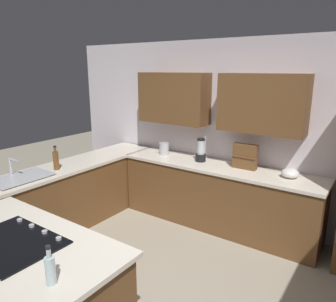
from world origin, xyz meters
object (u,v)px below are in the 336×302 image
(spice_rack, at_px, (245,156))
(dish_soap_bottle, at_px, (56,160))
(blender, at_px, (201,152))
(second_bottle, at_px, (50,269))
(kettle, at_px, (164,149))
(cooktop, at_px, (12,242))
(mixing_bowl, at_px, (290,173))
(sink_unit, at_px, (20,177))

(spice_rack, distance_m, dish_soap_bottle, 2.50)
(spice_rack, bearing_deg, blender, 2.81)
(blender, bearing_deg, second_bottle, 101.06)
(kettle, bearing_deg, cooktop, 101.35)
(spice_rack, bearing_deg, mixing_bowl, 176.96)
(sink_unit, xyz_separation_m, cooktop, (-1.34, 0.86, -0.01))
(spice_rack, relative_size, second_bottle, 1.26)
(sink_unit, xyz_separation_m, second_bottle, (-1.99, 0.98, 0.09))
(dish_soap_bottle, distance_m, second_bottle, 2.42)
(sink_unit, height_order, mixing_bowl, sink_unit)
(second_bottle, bearing_deg, cooktop, -10.05)
(blender, height_order, kettle, blender)
(cooktop, xyz_separation_m, dish_soap_bottle, (1.28, -1.34, 0.13))
(blender, height_order, mixing_bowl, blender)
(cooktop, height_order, mixing_bowl, mixing_bowl)
(blender, bearing_deg, kettle, -0.00)
(mixing_bowl, relative_size, second_bottle, 0.80)
(spice_rack, xyz_separation_m, second_bottle, (0.08, 2.93, -0.06))
(second_bottle, bearing_deg, dish_soap_bottle, -37.02)
(dish_soap_bottle, xyz_separation_m, second_bottle, (-1.94, 1.46, -0.03))
(mixing_bowl, bearing_deg, blender, 0.00)
(sink_unit, height_order, blender, blender)
(sink_unit, xyz_separation_m, blender, (-1.43, -1.92, 0.13))
(sink_unit, relative_size, mixing_bowl, 3.31)
(sink_unit, bearing_deg, cooktop, 147.14)
(blender, distance_m, kettle, 0.65)
(blender, xyz_separation_m, spice_rack, (-0.65, -0.03, 0.02))
(kettle, height_order, dish_soap_bottle, dish_soap_bottle)
(spice_rack, bearing_deg, dish_soap_bottle, 36.02)
(cooktop, bearing_deg, spice_rack, -104.78)
(spice_rack, xyz_separation_m, dish_soap_bottle, (2.02, 1.47, -0.03))
(mixing_bowl, distance_m, dish_soap_bottle, 2.99)
(blender, distance_m, second_bottle, 2.95)
(sink_unit, bearing_deg, second_bottle, 153.84)
(blender, height_order, spice_rack, blender)
(mixing_bowl, height_order, spice_rack, spice_rack)
(cooktop, relative_size, spice_rack, 2.27)
(mixing_bowl, bearing_deg, sink_unit, 35.59)
(kettle, xyz_separation_m, second_bottle, (-1.22, 2.90, 0.01))
(mixing_bowl, bearing_deg, cooktop, 64.23)
(kettle, bearing_deg, second_bottle, 112.77)
(cooktop, xyz_separation_m, spice_rack, (-0.74, -2.81, 0.16))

